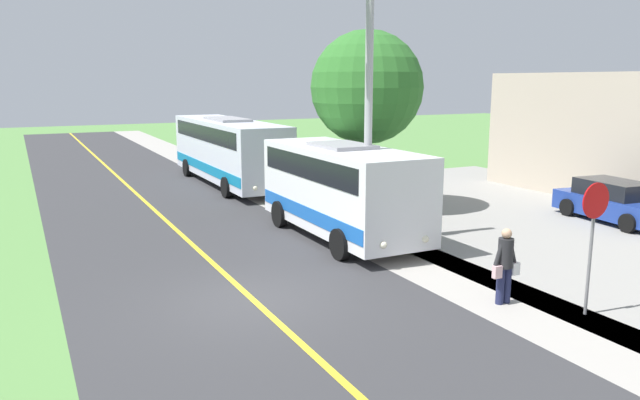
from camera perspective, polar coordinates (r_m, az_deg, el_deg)
The scene contains 11 objects.
ground_plane at distance 14.16m, azimuth -6.34°, elevation -9.32°, with size 120.00×120.00×0.00m, color #548442.
road_surface at distance 14.16m, azimuth -6.34°, elevation -9.31°, with size 8.00×100.00×0.01m, color #333335.
sidewalk at distance 16.57m, azimuth 10.88°, elevation -6.37°, with size 2.40×100.00×0.01m, color #9E9991.
road_centre_line at distance 14.16m, azimuth -6.34°, elevation -9.29°, with size 0.16×100.00×0.00m, color gold.
shuttle_bus_front at distance 19.15m, azimuth 2.06°, elevation 1.28°, with size 2.71×7.17×3.01m.
transit_bus_rear at distance 29.52m, azimuth -8.64°, elevation 4.85°, with size 2.65×10.83×3.19m.
pedestrian_with_bags at distance 14.19m, azimuth 17.01°, elevation -5.73°, with size 0.72×0.34×1.74m.
stop_sign at distance 13.89m, azimuth 24.32°, elevation -2.22°, with size 0.76×0.07×2.88m.
street_light_pole at distance 18.37m, azimuth 4.24°, elevation 8.88°, with size 1.97×0.24×7.62m.
parked_car_near at distance 23.94m, azimuth 26.04°, elevation -0.20°, with size 2.34×4.56×1.45m.
tree_curbside at distance 23.19m, azimuth 4.44°, elevation 10.48°, with size 4.26×4.26×6.82m.
Camera 1 is at (4.51, 12.48, 4.95)m, focal length 34.02 mm.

